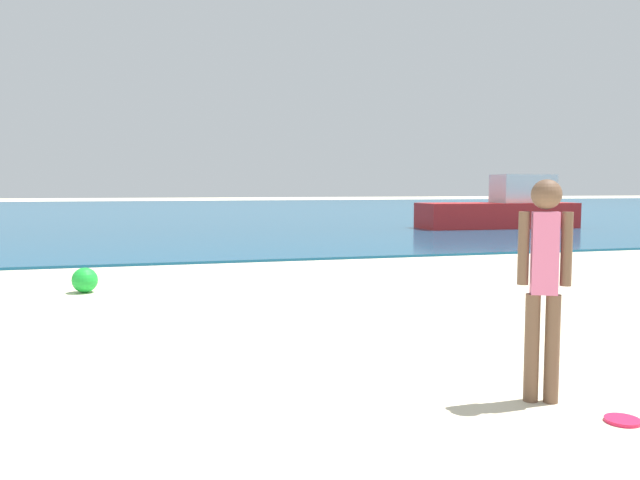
{
  "coord_description": "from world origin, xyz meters",
  "views": [
    {
      "loc": [
        -1.15,
        2.43,
        1.65
      ],
      "look_at": [
        0.52,
        8.47,
        1.12
      ],
      "focal_mm": 35.33,
      "sensor_mm": 36.0,
      "label": 1
    }
  ],
  "objects_px": {
    "frisbee": "(623,420)",
    "boat_near": "(502,209)",
    "beach_ball": "(85,280)",
    "person_standing": "(544,277)"
  },
  "relations": [
    {
      "from": "frisbee",
      "to": "boat_near",
      "type": "distance_m",
      "value": 20.72
    },
    {
      "from": "frisbee",
      "to": "beach_ball",
      "type": "distance_m",
      "value": 7.95
    },
    {
      "from": "person_standing",
      "to": "beach_ball",
      "type": "height_order",
      "value": "person_standing"
    },
    {
      "from": "frisbee",
      "to": "boat_near",
      "type": "bearing_deg",
      "value": 60.68
    },
    {
      "from": "person_standing",
      "to": "frisbee",
      "type": "height_order",
      "value": "person_standing"
    },
    {
      "from": "person_standing",
      "to": "boat_near",
      "type": "relative_size",
      "value": 0.28
    },
    {
      "from": "beach_ball",
      "to": "boat_near",
      "type": "bearing_deg",
      "value": 38.29
    },
    {
      "from": "person_standing",
      "to": "boat_near",
      "type": "distance_m",
      "value": 20.41
    },
    {
      "from": "beach_ball",
      "to": "person_standing",
      "type": "bearing_deg",
      "value": -58.46
    },
    {
      "from": "beach_ball",
      "to": "frisbee",
      "type": "bearing_deg",
      "value": -58.59
    }
  ]
}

